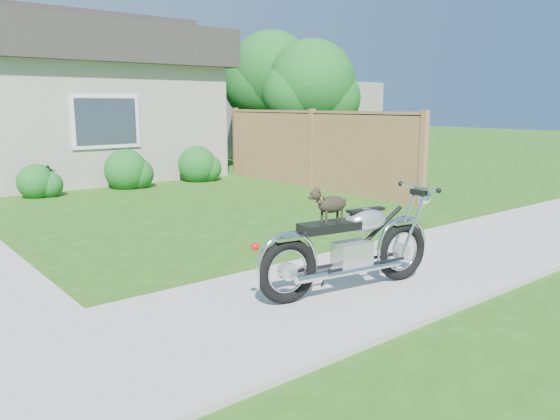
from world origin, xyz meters
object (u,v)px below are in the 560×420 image
(potted_plant_right, at_px, (48,180))
(tree_near, at_px, (317,88))
(fence, at_px, (312,149))
(tree_far, at_px, (276,79))
(motorcycle_with_dog, at_px, (352,245))

(potted_plant_right, bearing_deg, tree_near, -5.37)
(fence, relative_size, tree_near, 1.72)
(tree_far, xyz_separation_m, motorcycle_with_dog, (-7.42, -10.64, -2.27))
(tree_near, relative_size, potted_plant_right, 5.39)
(fence, distance_m, potted_plant_right, 6.08)
(tree_near, distance_m, tree_far, 2.71)
(tree_far, distance_m, potted_plant_right, 8.59)
(tree_near, height_order, potted_plant_right, tree_near)
(tree_far, relative_size, motorcycle_with_dog, 1.98)
(fence, height_order, potted_plant_right, fence)
(fence, height_order, tree_near, tree_near)
(tree_near, bearing_deg, motorcycle_with_dog, -130.49)
(tree_near, bearing_deg, fence, -134.49)
(fence, bearing_deg, tree_far, 60.82)
(tree_near, distance_m, potted_plant_right, 7.76)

